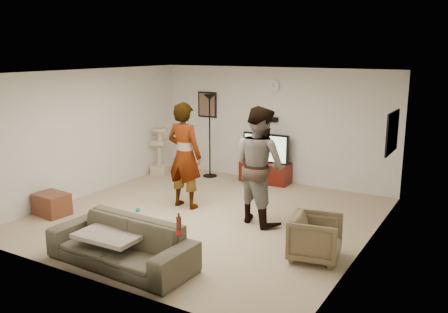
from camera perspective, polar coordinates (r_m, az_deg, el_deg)
The scene contains 24 objects.
floor at distance 8.48m, azimuth -2.12°, elevation -7.18°, with size 5.50×5.50×0.02m, color tan.
ceiling at distance 7.98m, azimuth -2.27°, elevation 10.08°, with size 5.50×5.50×0.02m, color silver.
wall_back at distance 10.52m, azimuth 5.91°, elevation 3.78°, with size 5.50×0.04×2.50m, color silver.
wall_front at distance 6.07m, azimuth -16.32°, elevation -3.37°, with size 5.50×0.04×2.50m, color silver.
wall_left at distance 9.87m, azimuth -15.78°, elevation 2.77°, with size 0.04×5.50×2.50m, color silver.
wall_right at distance 7.08m, azimuth 16.92°, elevation -1.13°, with size 0.04×5.50×2.50m, color silver.
wall_clock at distance 10.40m, azimuth 5.95°, elevation 8.38°, with size 0.26×0.26×0.04m, color white.
wall_speaker at distance 10.45m, azimuth 5.79°, elevation 4.44°, with size 0.25×0.10×0.10m, color black.
picture_back at distance 11.26m, azimuth -2.02°, elevation 6.22°, with size 0.42×0.03×0.52m, color brown.
picture_right at distance 8.57m, azimuth 19.46°, elevation 2.75°, with size 0.03×0.78×0.62m, color #FD7C44.
tv_stand at distance 10.54m, azimuth 4.97°, elevation -1.87°, with size 1.10×0.45×0.46m, color #410F08.
console_box at distance 10.29m, azimuth 3.41°, elevation -3.31°, with size 0.40×0.30×0.07m, color silver.
tv at distance 10.41m, azimuth 5.03°, elevation 1.04°, with size 1.07×0.08×0.63m, color black.
tv_screen at distance 10.37m, azimuth 4.92°, elevation 0.99°, with size 0.98×0.01×0.56m, color #3BE78E.
floor_lamp at distance 10.83m, azimuth -1.72°, elevation 2.45°, with size 0.32×0.32×1.89m, color black.
cat_tree at distance 11.26m, azimuth -7.76°, elevation 0.69°, with size 0.35×0.35×1.10m, color #C3B58E.
person_left at distance 8.73m, azimuth -4.75°, elevation 0.13°, with size 0.71×0.47×1.96m, color gray.
person_right at distance 7.95m, azimuth 4.25°, elevation -1.06°, with size 0.96×0.75×1.98m, color #255B87.
sofa at distance 6.70m, azimuth -12.20°, elevation -10.14°, with size 2.11×0.82×0.62m, color #484333.
throw_blanket at distance 6.76m, azimuth -13.19°, elevation -9.00°, with size 0.90×0.70×0.06m, color #A89589.
beer_bottle at distance 5.96m, azimuth -5.42°, elevation -8.35°, with size 0.06×0.06×0.25m, color #4C1E0F.
armchair at distance 6.84m, azimuth 10.88°, elevation -9.51°, with size 0.68×0.70×0.63m, color brown.
side_table at distance 9.01m, azimuth -19.90°, elevation -5.38°, with size 0.59×0.44×0.39m, color #562D1A.
toy_ball at distance 8.82m, azimuth -10.27°, elevation -6.26°, with size 0.08×0.08×0.08m, color #0D9986.
Camera 1 is at (4.30, -6.71, 2.89)m, focal length 38.21 mm.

